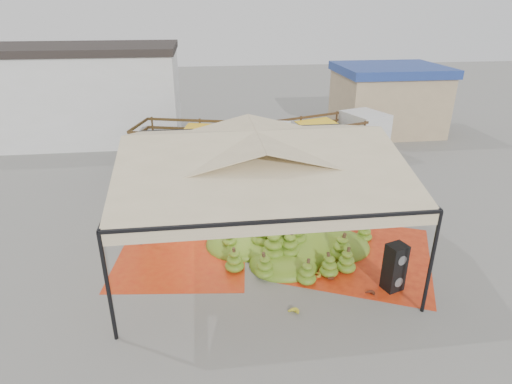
{
  "coord_description": "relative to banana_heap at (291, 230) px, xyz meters",
  "views": [
    {
      "loc": [
        -1.63,
        -12.56,
        7.61
      ],
      "look_at": [
        0.2,
        1.5,
        1.3
      ],
      "focal_mm": 30.0,
      "sensor_mm": 36.0,
      "label": 1
    }
  ],
  "objects": [
    {
      "name": "canopy_tent",
      "position": [
        -1.17,
        0.27,
        2.68
      ],
      "size": [
        8.1,
        8.1,
        4.0
      ],
      "color": "black",
      "rests_on": "ground"
    },
    {
      "name": "hand_red_b",
      "position": [
        1.67,
        -2.93,
        -0.53
      ],
      "size": [
        0.49,
        0.48,
        0.17
      ],
      "primitive_type": "ellipsoid",
      "rotation": [
        0.0,
        0.0,
        0.67
      ],
      "color": "#501D12",
      "rests_on": "ground"
    },
    {
      "name": "hand_yellow_b",
      "position": [
        -0.66,
        -3.43,
        -0.52
      ],
      "size": [
        0.56,
        0.56,
        0.2
      ],
      "primitive_type": "ellipsoid",
      "rotation": [
        0.0,
        0.0,
        0.75
      ],
      "color": "gold",
      "rests_on": "ground"
    },
    {
      "name": "hand_green",
      "position": [
        -1.01,
        -1.45,
        -0.52
      ],
      "size": [
        0.44,
        0.37,
        0.19
      ],
      "primitive_type": "ellipsoid",
      "rotation": [
        0.0,
        0.0,
        -0.06
      ],
      "color": "#517117",
      "rests_on": "ground"
    },
    {
      "name": "speaker_stack",
      "position": [
        2.42,
        -2.69,
        0.11
      ],
      "size": [
        0.65,
        0.6,
        1.45
      ],
      "rotation": [
        0.0,
        0.0,
        0.32
      ],
      "color": "black",
      "rests_on": "ground"
    },
    {
      "name": "building_tan",
      "position": [
        8.83,
        13.27,
        1.46
      ],
      "size": [
        6.3,
        5.3,
        4.1
      ],
      "color": "tan",
      "rests_on": "ground"
    },
    {
      "name": "hand_yellow_a",
      "position": [
        0.38,
        -1.85,
        -0.52
      ],
      "size": [
        0.49,
        0.43,
        0.2
      ],
      "primitive_type": "ellipsoid",
      "rotation": [
        0.0,
        0.0,
        -0.18
      ],
      "color": "gold",
      "rests_on": "ground"
    },
    {
      "name": "tarp_left",
      "position": [
        -3.67,
        -0.17,
        -0.61
      ],
      "size": [
        4.55,
        4.38,
        0.01
      ],
      "primitive_type": "cube",
      "rotation": [
        0.0,
        0.0,
        -0.11
      ],
      "color": "#CD4413",
      "rests_on": "ground"
    },
    {
      "name": "truck_left",
      "position": [
        -2.06,
        6.95,
        0.89
      ],
      "size": [
        7.53,
        4.23,
        2.45
      ],
      "rotation": [
        0.0,
        0.0,
        -0.27
      ],
      "color": "#51391B",
      "rests_on": "ground"
    },
    {
      "name": "ground",
      "position": [
        -1.17,
        0.27,
        -0.62
      ],
      "size": [
        90.0,
        90.0,
        0.0
      ],
      "primitive_type": "plane",
      "color": "slate",
      "rests_on": "ground"
    },
    {
      "name": "vendor",
      "position": [
        -1.25,
        4.4,
        0.35
      ],
      "size": [
        0.75,
        0.53,
        1.93
      ],
      "primitive_type": "imported",
      "rotation": [
        0.0,
        0.0,
        3.04
      ],
      "color": "gray",
      "rests_on": "ground"
    },
    {
      "name": "banana_heap",
      "position": [
        0.0,
        0.0,
        0.0
      ],
      "size": [
        7.21,
        6.69,
        1.24
      ],
      "primitive_type": "ellipsoid",
      "rotation": [
        0.0,
        0.0,
        -0.42
      ],
      "color": "#55861C",
      "rests_on": "ground"
    },
    {
      "name": "truck_right",
      "position": [
        3.75,
        8.23,
        0.79
      ],
      "size": [
        7.05,
        4.4,
        2.29
      ],
      "rotation": [
        0.0,
        0.0,
        0.34
      ],
      "color": "#4F3B1A",
      "rests_on": "ground"
    },
    {
      "name": "banana_leaves",
      "position": [
        -4.87,
        1.16,
        -0.62
      ],
      "size": [
        0.96,
        1.36,
        3.7
      ],
      "primitive_type": null,
      "color": "#27761F",
      "rests_on": "ground"
    },
    {
      "name": "tarp_right",
      "position": [
        2.14,
        -0.79,
        -0.61
      ],
      "size": [
        5.94,
        6.05,
        0.01
      ],
      "primitive_type": "cube",
      "rotation": [
        0.0,
        0.0,
        -0.42
      ],
      "color": "#EA4516",
      "rests_on": "ground"
    },
    {
      "name": "hanging_bunches",
      "position": [
        -1.73,
        0.76,
        2.0
      ],
      "size": [
        3.24,
        0.24,
        0.2
      ],
      "color": "#50831B",
      "rests_on": "ground"
    },
    {
      "name": "building_white",
      "position": [
        -11.17,
        14.27,
        2.1
      ],
      "size": [
        14.3,
        6.3,
        5.4
      ],
      "color": "silver",
      "rests_on": "ground"
    },
    {
      "name": "hand_red_a",
      "position": [
        0.72,
        -1.97,
        -0.51
      ],
      "size": [
        0.61,
        0.57,
        0.22
      ],
      "primitive_type": "ellipsoid",
      "rotation": [
        0.0,
        0.0,
        -0.41
      ],
      "color": "#542A13",
      "rests_on": "ground"
    }
  ]
}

